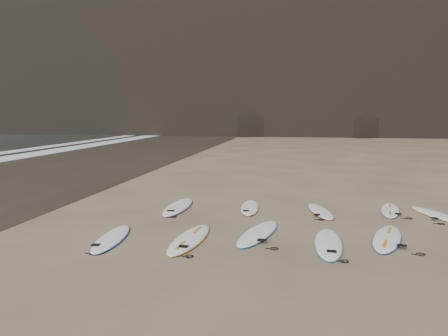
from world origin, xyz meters
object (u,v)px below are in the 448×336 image
object	(u,v)px
surfboard_3	(328,243)
surfboard_9	(437,214)
surfboard_0	(111,238)
surfboard_4	(387,238)
surfboard_6	(250,207)
surfboard_1	(190,238)
surfboard_5	(178,206)
surfboard_8	(390,210)
surfboard_2	(258,233)
surfboard_7	(320,211)

from	to	relation	value
surfboard_3	surfboard_9	distance (m)	4.86
surfboard_0	surfboard_4	xyz separation A→B (m)	(6.59, 1.16, 0.00)
surfboard_6	surfboard_4	bearing A→B (deg)	-42.19
surfboard_1	surfboard_9	xyz separation A→B (m)	(6.64, 3.71, -0.01)
surfboard_5	surfboard_8	xyz separation A→B (m)	(6.66, 0.69, -0.01)
surfboard_5	surfboard_8	size ratio (longest dim) A/B	1.25
surfboard_1	surfboard_3	bearing A→B (deg)	6.60
surfboard_2	surfboard_4	xyz separation A→B (m)	(3.13, 0.09, -0.00)
surfboard_6	surfboard_0	bearing A→B (deg)	-129.90
surfboard_0	surfboard_6	xyz separation A→B (m)	(2.91, 4.04, -0.00)
surfboard_5	surfboard_6	distance (m)	2.32
surfboard_3	surfboard_8	xyz separation A→B (m)	(2.11, 3.91, -0.01)
surfboard_0	surfboard_5	bearing A→B (deg)	73.73
surfboard_0	surfboard_8	xyz separation A→B (m)	(7.27, 4.39, -0.00)
surfboard_7	surfboard_9	world-z (taller)	surfboard_9
surfboard_5	surfboard_7	world-z (taller)	surfboard_5
surfboard_1	surfboard_8	bearing A→B (deg)	40.39
surfboard_3	surfboard_4	size ratio (longest dim) A/B	1.00
surfboard_0	surfboard_6	bearing A→B (deg)	47.37
surfboard_8	surfboard_6	bearing A→B (deg)	-165.14
surfboard_6	surfboard_7	world-z (taller)	surfboard_6
surfboard_2	surfboard_4	bearing A→B (deg)	14.23
surfboard_6	surfboard_7	distance (m)	2.22
surfboard_7	surfboard_8	world-z (taller)	surfboard_7
surfboard_7	surfboard_6	bearing A→B (deg)	164.03
surfboard_5	surfboard_8	bearing A→B (deg)	5.02
surfboard_8	surfboard_5	bearing A→B (deg)	-163.93
surfboard_5	surfboard_1	bearing A→B (deg)	-70.57
surfboard_5	surfboard_6	world-z (taller)	surfboard_5
surfboard_4	surfboard_8	size ratio (longest dim) A/B	1.16
surfboard_7	surfboard_9	size ratio (longest dim) A/B	0.96
surfboard_3	surfboard_7	bearing A→B (deg)	92.42
surfboard_8	surfboard_7	bearing A→B (deg)	-156.58
surfboard_2	surfboard_0	bearing A→B (deg)	-150.30
surfboard_3	surfboard_5	distance (m)	5.57
surfboard_3	surfboard_0	bearing A→B (deg)	-172.85
surfboard_1	surfboard_6	world-z (taller)	surfboard_1
surfboard_5	surfboard_3	bearing A→B (deg)	-36.20
surfboard_5	surfboard_4	bearing A→B (deg)	-23.98
surfboard_7	surfboard_8	size ratio (longest dim) A/B	1.02
surfboard_2	surfboard_8	world-z (taller)	surfboard_2
surfboard_2	surfboard_7	distance (m)	3.27
surfboard_6	surfboard_9	world-z (taller)	surfboard_9
surfboard_4	surfboard_8	bearing A→B (deg)	93.15
surfboard_0	surfboard_3	world-z (taller)	surfboard_3
surfboard_4	surfboard_9	bearing A→B (deg)	70.83
surfboard_2	surfboard_5	size ratio (longest dim) A/B	0.95
surfboard_0	surfboard_7	xyz separation A→B (m)	(5.12, 3.89, -0.00)
surfboard_1	surfboard_0	bearing A→B (deg)	-168.33
surfboard_0	surfboard_3	bearing A→B (deg)	-1.48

